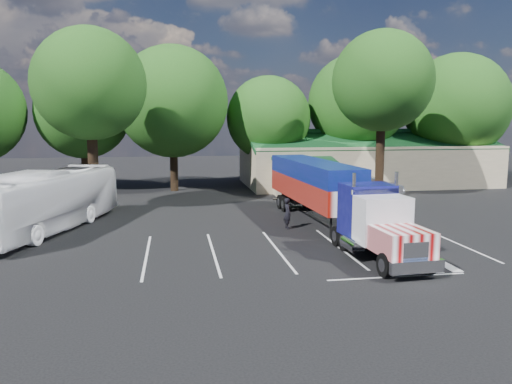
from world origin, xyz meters
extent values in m
plane|color=black|center=(0.00, 0.00, 0.00)|extent=(120.00, 120.00, 0.00)
cube|color=beige|center=(14.00, 18.00, 2.00)|extent=(24.00, 11.00, 4.00)
cube|color=#144822|center=(14.00, 15.60, 4.50)|extent=(24.20, 6.25, 2.10)
cube|color=#144822|center=(14.00, 20.40, 4.50)|extent=(24.20, 6.25, 2.10)
cube|color=beige|center=(6.00, 12.30, 1.40)|extent=(5.00, 2.50, 2.80)
cube|color=#144822|center=(6.00, 11.00, 2.90)|extent=(5.40, 3.19, 0.80)
cylinder|color=black|center=(-13.00, 17.80, 2.00)|extent=(0.70, 0.70, 4.00)
sphere|color=#1C4F16|center=(-13.00, 17.80, 7.15)|extent=(8.40, 8.40, 8.40)
cylinder|color=black|center=(-5.00, 16.20, 2.15)|extent=(0.70, 0.70, 4.30)
sphere|color=#1C4F16|center=(-5.00, 16.20, 8.05)|extent=(10.00, 10.00, 10.00)
cylinder|color=black|center=(4.00, 17.50, 1.80)|extent=(0.70, 0.70, 3.60)
sphere|color=#1C4F16|center=(4.00, 17.50, 6.60)|extent=(8.00, 8.00, 8.00)
cylinder|color=black|center=(13.00, 18.00, 2.25)|extent=(0.70, 0.70, 4.50)
sphere|color=#1C4F16|center=(13.00, 18.00, 8.10)|extent=(9.60, 9.60, 9.60)
cylinder|color=black|center=(23.00, 16.80, 1.95)|extent=(0.70, 0.70, 3.90)
sphere|color=#1C4F16|center=(23.00, 16.80, 7.80)|extent=(10.40, 10.40, 10.40)
cylinder|color=black|center=(-10.50, 6.00, 3.00)|extent=(0.70, 0.70, 6.00)
sphere|color=#1C4F16|center=(-10.50, 6.00, 8.85)|extent=(7.60, 7.60, 7.60)
cylinder|color=black|center=(11.50, 8.50, 3.25)|extent=(0.70, 0.70, 6.50)
sphere|color=#1C4F16|center=(11.50, 8.50, 9.50)|extent=(8.00, 8.00, 8.00)
cube|color=black|center=(4.32, -8.22, 0.70)|extent=(1.28, 6.56, 0.23)
cube|color=white|center=(4.51, -11.71, 0.61)|extent=(2.34, 0.36, 0.51)
cube|color=white|center=(4.50, -11.52, 1.16)|extent=(1.12, 0.17, 0.84)
cube|color=white|center=(4.44, -10.45, 1.35)|extent=(2.26, 2.35, 1.07)
cube|color=silver|center=(4.34, -8.59, 1.91)|extent=(2.41, 1.61, 2.14)
cube|color=black|center=(4.38, -9.19, 2.38)|extent=(2.14, 0.19, 0.93)
cube|color=white|center=(4.30, -7.80, 3.12)|extent=(2.42, 0.22, 0.23)
cube|color=#0B0D50|center=(4.25, -6.91, 2.10)|extent=(2.43, 1.99, 2.52)
cylinder|color=white|center=(3.23, -7.81, 2.42)|extent=(0.18, 0.18, 3.17)
cylinder|color=white|center=(5.37, -7.69, 2.42)|extent=(0.18, 0.18, 3.17)
cylinder|color=white|center=(3.06, -8.19, 0.70)|extent=(0.69, 1.52, 0.62)
cylinder|color=white|center=(5.57, -8.06, 0.70)|extent=(0.69, 1.52, 0.62)
cube|color=white|center=(3.82, 1.18, 2.00)|extent=(3.06, 12.04, 1.40)
cube|color=navy|center=(3.82, 1.18, 3.26)|extent=(3.06, 12.04, 1.12)
cube|color=black|center=(3.61, 5.09, 0.79)|extent=(1.29, 3.32, 0.33)
cube|color=black|center=(3.44, -3.88, 0.65)|extent=(0.12, 0.12, 1.30)
cube|color=black|center=(4.74, -3.81, 0.65)|extent=(0.12, 0.12, 1.30)
cube|color=white|center=(3.50, 7.23, 0.42)|extent=(2.24, 0.23, 0.11)
cylinder|color=black|center=(3.49, -10.97, 0.51)|extent=(0.38, 1.04, 1.03)
cylinder|color=black|center=(5.44, -10.86, 0.51)|extent=(0.38, 1.04, 1.03)
cylinder|color=black|center=(3.26, -6.69, 0.51)|extent=(0.38, 1.04, 1.03)
cylinder|color=black|center=(5.22, -6.58, 0.51)|extent=(0.38, 1.04, 1.03)
cylinder|color=black|center=(3.21, -5.66, 0.51)|extent=(0.38, 1.04, 1.03)
cylinder|color=black|center=(5.16, -5.56, 0.51)|extent=(0.38, 1.04, 1.03)
cylinder|color=black|center=(2.68, 4.29, 0.51)|extent=(0.38, 1.04, 1.03)
cylinder|color=black|center=(4.63, 4.40, 0.51)|extent=(0.38, 1.04, 1.03)
cylinder|color=black|center=(2.62, 5.41, 0.51)|extent=(0.38, 1.04, 1.03)
cylinder|color=black|center=(4.57, 5.51, 0.51)|extent=(0.38, 1.04, 1.03)
imported|color=black|center=(1.60, -1.24, 0.93)|extent=(0.52, 0.72, 1.85)
imported|color=black|center=(4.59, 5.17, 0.42)|extent=(0.70, 1.64, 0.84)
imported|color=white|center=(-12.35, 0.48, 1.78)|extent=(6.73, 13.07, 3.56)
imported|color=#9A9CA1|center=(12.00, 10.50, 0.78)|extent=(4.90, 2.11, 1.57)
camera|label=1|loc=(-5.01, -29.69, 6.44)|focal=35.00mm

